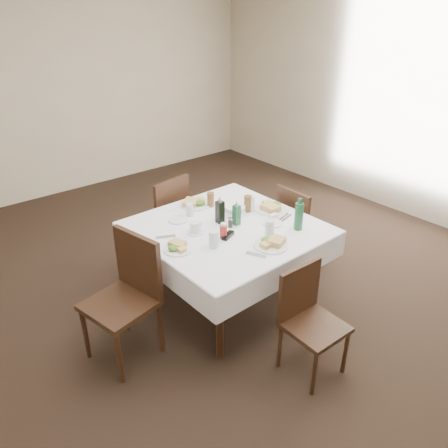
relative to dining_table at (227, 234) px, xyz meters
name	(u,v)px	position (x,y,z in m)	size (l,w,h in m)	color
ground_plane	(227,302)	(-0.03, -0.03, -0.69)	(7.00, 7.00, 0.00)	black
room_shell	(227,115)	(-0.03, -0.03, 1.02)	(6.04, 7.04, 2.80)	#BFAE92
dining_table	(227,234)	(0.00, 0.00, 0.00)	(1.43, 1.43, 0.76)	black
chair_north	(166,214)	(-0.03, 0.94, -0.15)	(0.52, 0.52, 0.93)	black
chair_south	(307,313)	(-0.06, -0.97, -0.22)	(0.40, 0.40, 0.82)	black
chair_east	(298,223)	(0.92, 0.00, -0.19)	(0.41, 0.41, 0.87)	black
chair_west	(129,289)	(-0.96, -0.01, -0.13)	(0.55, 0.55, 0.97)	black
meal_north	(195,203)	(0.04, 0.52, 0.10)	(0.29, 0.29, 0.06)	white
meal_south	(271,243)	(0.06, -0.47, 0.10)	(0.27, 0.27, 0.06)	white
meal_east	(271,207)	(0.52, -0.01, 0.10)	(0.30, 0.30, 0.07)	white
meal_west	(177,247)	(-0.54, -0.05, 0.10)	(0.23, 0.23, 0.05)	white
side_plate_a	(178,220)	(-0.25, 0.36, 0.08)	(0.18, 0.18, 0.01)	white
side_plate_b	(273,223)	(0.33, -0.21, 0.08)	(0.17, 0.17, 0.01)	white
water_n	(190,210)	(-0.12, 0.37, 0.13)	(0.06, 0.06, 0.12)	silver
water_s	(270,228)	(0.17, -0.34, 0.14)	(0.07, 0.07, 0.13)	silver
water_e	(251,203)	(0.37, 0.11, 0.15)	(0.08, 0.08, 0.14)	silver
water_w	(214,239)	(-0.30, -0.20, 0.14)	(0.07, 0.07, 0.13)	silver
iced_tea_a	(211,200)	(0.14, 0.41, 0.14)	(0.06, 0.06, 0.14)	brown
iced_tea_b	(248,204)	(0.34, 0.11, 0.15)	(0.07, 0.07, 0.15)	brown
bread_basket	(235,210)	(0.22, 0.16, 0.11)	(0.21, 0.21, 0.07)	silver
oil_cruet_dark	(220,211)	(0.00, 0.10, 0.18)	(0.06, 0.06, 0.25)	black
oil_cruet_green	(237,214)	(0.09, -0.02, 0.17)	(0.05, 0.05, 0.22)	#205C34
ketchup_bottle	(223,231)	(-0.15, -0.13, 0.14)	(0.06, 0.06, 0.13)	maroon
salt_shaker	(224,227)	(-0.08, -0.05, 0.12)	(0.04, 0.04, 0.08)	white
pepper_shaker	(230,223)	(0.01, -0.02, 0.12)	(0.04, 0.04, 0.08)	#382F20
coffee_mug	(195,228)	(-0.27, 0.08, 0.12)	(0.15, 0.14, 0.10)	white
sunglasses	(228,235)	(-0.11, -0.15, 0.09)	(0.15, 0.10, 0.03)	black
green_bottle	(299,216)	(0.43, -0.41, 0.20)	(0.07, 0.07, 0.28)	#205C34
sugar_caddy	(273,216)	(0.41, -0.14, 0.10)	(0.09, 0.05, 0.04)	white
cutlery_n	(204,203)	(0.13, 0.50, 0.08)	(0.09, 0.20, 0.01)	silver
cutlery_s	(256,255)	(-0.13, -0.50, 0.08)	(0.10, 0.16, 0.01)	silver
cutlery_e	(284,218)	(0.48, -0.20, 0.08)	(0.21, 0.10, 0.01)	silver
cutlery_w	(166,237)	(-0.50, 0.17, 0.08)	(0.16, 0.10, 0.01)	silver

